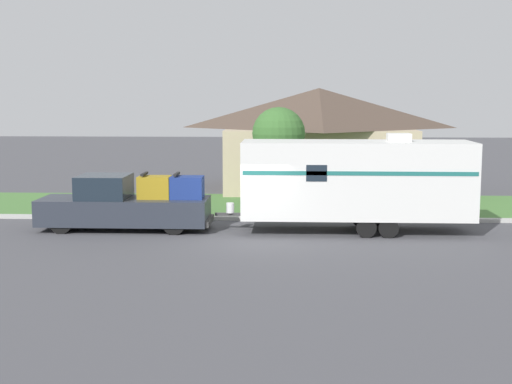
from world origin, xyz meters
name	(u,v)px	position (x,y,z in m)	size (l,w,h in m)	color
ground_plane	(251,239)	(0.00, 0.00, 0.00)	(120.00, 120.00, 0.00)	#47474C
curb_strip	(256,218)	(0.00, 3.75, 0.07)	(80.00, 0.30, 0.14)	#ADADA8
lawn_strip	(260,205)	(0.00, 7.40, 0.01)	(80.00, 7.00, 0.03)	#477538
house_across_street	(319,137)	(2.77, 13.50, 2.69)	(10.02, 7.97, 5.19)	tan
pickup_truck	(126,205)	(-4.60, 1.59, 0.90)	(6.17, 2.01, 2.07)	black
travel_trailer	(357,179)	(3.66, 1.58, 1.87)	(9.04, 2.41, 3.50)	black
mailbox	(93,191)	(-6.57, 4.38, 1.03)	(0.48, 0.20, 1.34)	brown
tree_in_yard	(279,134)	(0.82, 6.78, 3.18)	(2.25, 2.25, 4.33)	brown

